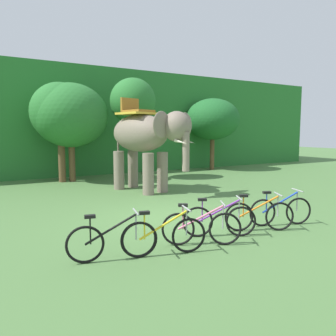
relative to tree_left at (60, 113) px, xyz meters
The scene contains 13 objects.
ground_plane 9.18m from the tree_left, 82.27° to the right, with size 80.00×80.00×0.00m, color #4C753D.
foliage_hedge 4.76m from the tree_left, 75.94° to the left, with size 36.00×6.00×5.96m, color #28702D.
tree_left is the anchor object (origin of this frame).
tree_center_left 0.49m from the tree_left, ahead, with size 3.53×3.53×4.71m.
tree_right 3.53m from the tree_left, 13.92° to the right, with size 2.27×2.27×5.06m.
tree_center 9.44m from the tree_left, ahead, with size 3.37×3.37×4.46m.
elephant 5.04m from the tree_left, 62.06° to the right, with size 2.61×4.24×3.78m.
bike_black 11.01m from the tree_left, 98.06° to the right, with size 1.67×0.59×0.92m.
bike_yellow 11.17m from the tree_left, 92.70° to the right, with size 1.67×0.61×0.92m.
bike_pink 11.07m from the tree_left, 87.57° to the right, with size 1.52×0.89×0.92m.
bike_purple 10.87m from the tree_left, 83.69° to the right, with size 1.53×0.88×0.92m.
bike_orange 11.18m from the tree_left, 77.82° to the right, with size 1.54×0.87×0.92m.
bike_blue 11.31m from the tree_left, 73.44° to the right, with size 1.62×0.73×0.92m.
Camera 1 is at (-4.80, -7.77, 2.42)m, focal length 35.65 mm.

